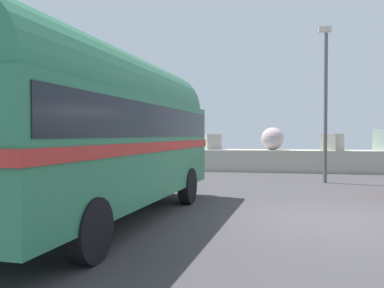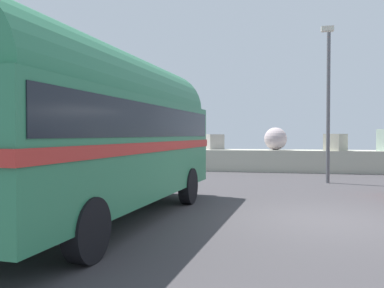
{
  "view_description": "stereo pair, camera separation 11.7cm",
  "coord_description": "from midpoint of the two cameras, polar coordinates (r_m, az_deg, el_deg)",
  "views": [
    {
      "loc": [
        -1.1,
        -9.18,
        1.88
      ],
      "look_at": [
        -2.86,
        -0.11,
        1.66
      ],
      "focal_mm": 37.88,
      "sensor_mm": 36.0,
      "label": 1
    },
    {
      "loc": [
        -0.99,
        -9.16,
        1.88
      ],
      "look_at": [
        -2.86,
        -0.11,
        1.66
      ],
      "focal_mm": 37.88,
      "sensor_mm": 36.0,
      "label": 2
    }
  ],
  "objects": [
    {
      "name": "lamp_post",
      "position": [
        16.33,
        18.08,
        6.34
      ],
      "size": [
        0.44,
        0.85,
        5.84
      ],
      "color": "#5B5B60",
      "rests_on": "ground"
    },
    {
      "name": "ground",
      "position": [
        9.42,
        17.4,
        -10.16
      ],
      "size": [
        32.0,
        26.0,
        0.02
      ],
      "color": "#3F3C3F"
    },
    {
      "name": "breakwater",
      "position": [
        21.0,
        13.33,
        -1.86
      ],
      "size": [
        31.36,
        2.11,
        2.43
      ],
      "color": "#AEAD9B",
      "rests_on": "ground"
    },
    {
      "name": "vintage_coach",
      "position": [
        8.79,
        -12.6,
        2.43
      ],
      "size": [
        3.03,
        8.74,
        3.7
      ],
      "rotation": [
        0.0,
        0.0,
        -0.07
      ],
      "color": "black",
      "rests_on": "ground"
    }
  ]
}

